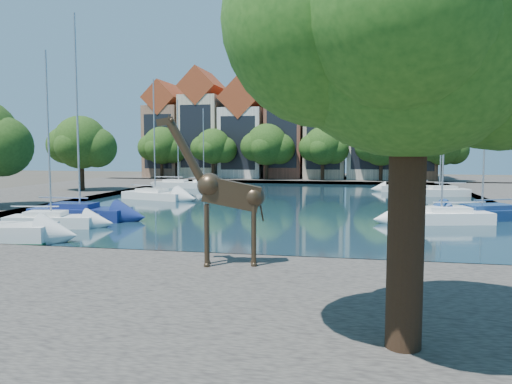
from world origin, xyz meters
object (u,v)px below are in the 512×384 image
(giraffe_statue, at_px, (223,193))
(sailboat_left_a, at_px, (51,218))
(sailboat_right_a, at_px, (441,214))
(plane_tree, at_px, (417,19))

(giraffe_statue, xyz_separation_m, sailboat_left_a, (-13.54, 9.44, -2.62))
(sailboat_right_a, bearing_deg, giraffe_statue, -123.46)
(plane_tree, height_order, sailboat_right_a, sailboat_right_a)
(plane_tree, height_order, giraffe_statue, plane_tree)
(plane_tree, distance_m, sailboat_left_a, 26.47)
(sailboat_left_a, bearing_deg, giraffe_statue, -34.89)
(plane_tree, relative_size, sailboat_right_a, 0.95)
(sailboat_right_a, bearing_deg, sailboat_left_a, -165.08)
(giraffe_statue, relative_size, sailboat_right_a, 0.50)
(plane_tree, relative_size, giraffe_statue, 1.89)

